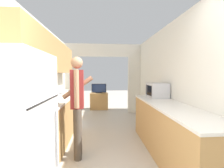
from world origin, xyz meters
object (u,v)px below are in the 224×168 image
at_px(person, 77,104).
at_px(knife, 70,90).
at_px(refrigerator, 7,138).
at_px(range_oven, 67,108).
at_px(microwave, 157,90).
at_px(tv_cabinet, 99,101).
at_px(television, 99,89).

distance_m(person, knife, 2.34).
distance_m(refrigerator, range_oven, 2.83).
xyz_separation_m(person, microwave, (1.65, 0.70, 0.14)).
relative_size(refrigerator, tv_cabinet, 2.29).
bearing_deg(person, refrigerator, 150.89).
bearing_deg(tv_cabinet, microwave, -65.03).
bearing_deg(microwave, refrigerator, -140.45).
bearing_deg(range_oven, tv_cabinet, 63.54).
height_order(person, television, person).
bearing_deg(range_oven, microwave, -25.11).
bearing_deg(person, tv_cabinet, -9.71).
xyz_separation_m(refrigerator, television, (0.83, 4.55, 0.03)).
relative_size(refrigerator, knife, 5.12).
relative_size(person, knife, 5.37).
height_order(microwave, television, microwave).
relative_size(microwave, knife, 1.42).
height_order(refrigerator, television, refrigerator).
distance_m(refrigerator, knife, 3.35).
bearing_deg(range_oven, person, -72.29).
distance_m(tv_cabinet, television, 0.52).
bearing_deg(knife, refrigerator, -80.04).
height_order(range_oven, person, person).
relative_size(refrigerator, range_oven, 1.56).
relative_size(television, knife, 1.85).
xyz_separation_m(range_oven, person, (0.55, -1.73, 0.46)).
height_order(refrigerator, range_oven, refrigerator).
bearing_deg(refrigerator, microwave, 39.55).
distance_m(person, tv_cabinet, 3.58).
distance_m(range_oven, knife, 0.70).
xyz_separation_m(range_oven, television, (0.89, 1.74, 0.39)).
bearing_deg(person, knife, 9.91).
xyz_separation_m(refrigerator, tv_cabinet, (0.83, 4.59, -0.48)).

